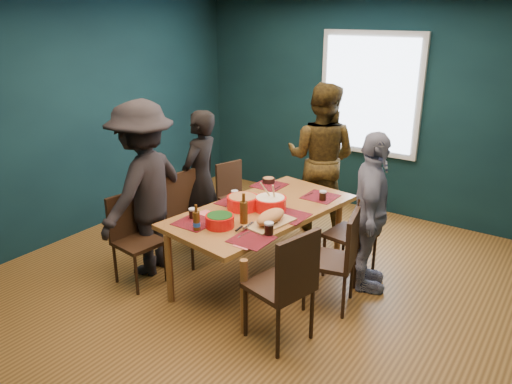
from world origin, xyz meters
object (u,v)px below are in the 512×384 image
(bowl_herbs, at_px, (220,220))
(cutting_board, at_px, (270,218))
(chair_right_near, at_px, (288,280))
(person_right, at_px, (370,213))
(chair_left_near, at_px, (133,232))
(bowl_dumpling, at_px, (270,203))
(chair_right_far, at_px, (359,229))
(person_near_left, at_px, (144,189))
(chair_left_far, at_px, (233,191))
(person_back, at_px, (321,158))
(chair_right_mid, at_px, (340,253))
(dining_table, at_px, (262,215))
(bowl_salad, at_px, (243,202))
(chair_left_mid, at_px, (187,210))

(bowl_herbs, bearing_deg, cutting_board, 41.01)
(chair_right_near, relative_size, person_right, 0.64)
(chair_left_near, height_order, chair_right_near, chair_right_near)
(cutting_board, bearing_deg, bowl_dumpling, 131.97)
(chair_right_far, xyz_separation_m, person_near_left, (-1.86, -1.04, 0.34))
(chair_left_far, distance_m, person_back, 1.13)
(bowl_herbs, bearing_deg, chair_right_far, 49.56)
(chair_left_near, bearing_deg, chair_right_mid, 27.34)
(person_near_left, relative_size, bowl_herbs, 6.81)
(dining_table, relative_size, bowl_salad, 6.61)
(chair_right_far, relative_size, cutting_board, 1.56)
(dining_table, height_order, person_right, person_right)
(person_right, relative_size, bowl_herbs, 5.96)
(bowl_dumpling, distance_m, bowl_herbs, 0.61)
(chair_left_far, bearing_deg, bowl_herbs, -40.07)
(chair_right_near, bearing_deg, dining_table, 148.16)
(chair_right_mid, bearing_deg, chair_right_far, 83.60)
(person_right, bearing_deg, bowl_herbs, 109.63)
(chair_right_mid, relative_size, bowl_herbs, 3.54)
(bowl_salad, xyz_separation_m, bowl_dumpling, (0.24, 0.13, 0.00))
(cutting_board, bearing_deg, person_near_left, -158.81)
(chair_right_mid, height_order, cutting_board, chair_right_mid)
(dining_table, height_order, chair_right_far, chair_right_far)
(chair_right_far, relative_size, person_near_left, 0.53)
(chair_left_mid, height_order, chair_right_mid, chair_left_mid)
(chair_right_near, height_order, person_right, person_right)
(chair_right_far, distance_m, cutting_board, 0.96)
(dining_table, bearing_deg, chair_left_near, -133.39)
(chair_left_near, bearing_deg, dining_table, 44.98)
(person_right, distance_m, person_near_left, 2.22)
(chair_right_near, distance_m, person_near_left, 1.87)
(chair_left_far, xyz_separation_m, person_near_left, (-0.08, -1.36, 0.41))
(chair_right_mid, distance_m, bowl_salad, 1.08)
(chair_left_near, bearing_deg, cutting_board, 29.20)
(chair_right_far, distance_m, person_near_left, 2.16)
(bowl_salad, height_order, bowl_herbs, bowl_salad)
(chair_right_far, relative_size, person_right, 0.61)
(chair_right_near, distance_m, bowl_herbs, 0.91)
(bowl_dumpling, bearing_deg, person_right, 22.21)
(chair_right_near, bearing_deg, person_near_left, -173.99)
(chair_right_far, bearing_deg, cutting_board, -119.15)
(chair_left_mid, bearing_deg, person_right, 22.49)
(chair_left_far, xyz_separation_m, bowl_dumpling, (1.04, -0.77, 0.32))
(bowl_dumpling, xyz_separation_m, bowl_herbs, (-0.15, -0.60, -0.01))
(chair_left_mid, distance_m, bowl_dumpling, 1.01)
(chair_right_far, distance_m, chair_right_mid, 0.57)
(dining_table, relative_size, person_right, 1.31)
(chair_right_mid, distance_m, person_right, 0.53)
(chair_left_mid, relative_size, chair_right_mid, 1.02)
(chair_left_near, distance_m, bowl_herbs, 0.99)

